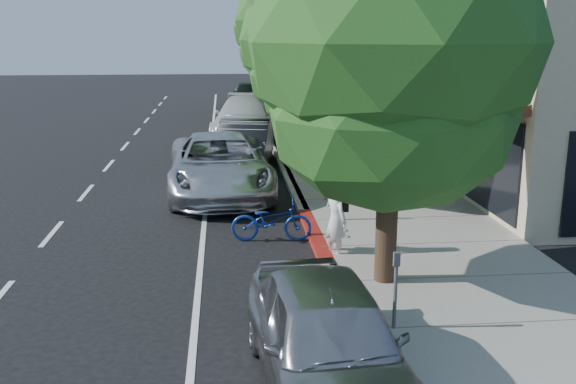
{
  "coord_description": "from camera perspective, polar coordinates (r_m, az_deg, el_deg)",
  "views": [
    {
      "loc": [
        -2.04,
        -13.08,
        4.71
      ],
      "look_at": [
        -0.71,
        0.17,
        1.35
      ],
      "focal_mm": 40.0,
      "sensor_mm": 36.0,
      "label": 1
    }
  ],
  "objects": [
    {
      "name": "ground",
      "position": [
        14.05,
        2.97,
        -5.45
      ],
      "size": [
        120.0,
        120.0,
        0.0
      ],
      "primitive_type": "plane",
      "color": "black",
      "rests_on": "ground"
    },
    {
      "name": "white_pickup",
      "position": [
        28.94,
        -3.88,
        6.58
      ],
      "size": [
        3.33,
        6.54,
        1.82
      ],
      "primitive_type": "imported",
      "rotation": [
        0.0,
        0.0,
        -0.13
      ],
      "color": "silver",
      "rests_on": "ground"
    },
    {
      "name": "near_car_a",
      "position": [
        8.63,
        3.56,
        -12.98
      ],
      "size": [
        2.15,
        4.67,
        1.55
      ],
      "primitive_type": "imported",
      "rotation": [
        0.0,
        0.0,
        0.07
      ],
      "color": "#9D9DA1",
      "rests_on": "ground"
    },
    {
      "name": "curb",
      "position": [
        21.68,
        -0.2,
        1.82
      ],
      "size": [
        0.3,
        56.0,
        0.15
      ],
      "primitive_type": "cube",
      "color": "#9E998E",
      "rests_on": "ground"
    },
    {
      "name": "street_tree_0",
      "position": [
        11.46,
        9.36,
        12.53
      ],
      "size": [
        5.21,
        5.21,
        7.41
      ],
      "color": "black",
      "rests_on": "ground"
    },
    {
      "name": "street_tree_3",
      "position": [
        29.23,
        0.04,
        14.74
      ],
      "size": [
        4.94,
        4.94,
        8.1
      ],
      "color": "black",
      "rests_on": "ground"
    },
    {
      "name": "cyclist",
      "position": [
        13.53,
        4.26,
        -2.49
      ],
      "size": [
        0.64,
        0.73,
        1.68
      ],
      "primitive_type": "imported",
      "rotation": [
        0.0,
        0.0,
        2.06
      ],
      "color": "white",
      "rests_on": "ground"
    },
    {
      "name": "silver_suv",
      "position": [
        18.97,
        -6.1,
        2.41
      ],
      "size": [
        3.18,
        6.4,
        1.74
      ],
      "primitive_type": "imported",
      "rotation": [
        0.0,
        0.0,
        0.05
      ],
      "color": "silver",
      "rests_on": "ground"
    },
    {
      "name": "pedestrian",
      "position": [
        24.12,
        2.73,
        5.53
      ],
      "size": [
        1.04,
        0.88,
        1.9
      ],
      "primitive_type": "imported",
      "rotation": [
        0.0,
        0.0,
        3.33
      ],
      "color": "black",
      "rests_on": "sidewalk"
    },
    {
      "name": "dark_sedan",
      "position": [
        22.42,
        -3.93,
        4.17
      ],
      "size": [
        2.44,
        5.24,
        1.66
      ],
      "primitive_type": "imported",
      "rotation": [
        0.0,
        0.0,
        -0.14
      ],
      "color": "black",
      "rests_on": "ground"
    },
    {
      "name": "street_tree_1",
      "position": [
        17.33,
        4.15,
        13.4
      ],
      "size": [
        4.78,
        4.78,
        7.37
      ],
      "color": "black",
      "rests_on": "ground"
    },
    {
      "name": "bicycle",
      "position": [
        14.69,
        -1.49,
        -2.56
      ],
      "size": [
        1.89,
        0.8,
        0.97
      ],
      "primitive_type": "imported",
      "rotation": [
        0.0,
        0.0,
        1.48
      ],
      "color": "#163499",
      "rests_on": "ground"
    },
    {
      "name": "storefront_building",
      "position": [
        33.21,
        15.11,
        11.6
      ],
      "size": [
        10.0,
        36.0,
        7.0
      ],
      "primitive_type": "cube",
      "color": "beige",
      "rests_on": "ground"
    },
    {
      "name": "sidewalk",
      "position": [
        22.01,
        5.78,
        1.93
      ],
      "size": [
        4.6,
        56.0,
        0.15
      ],
      "primitive_type": "cube",
      "color": "gray",
      "rests_on": "ground"
    },
    {
      "name": "street_tree_2",
      "position": [
        23.27,
        1.57,
        13.12
      ],
      "size": [
        4.89,
        4.89,
        7.13
      ],
      "color": "black",
      "rests_on": "ground"
    },
    {
      "name": "street_tree_4",
      "position": [
        35.2,
        -0.97,
        14.28
      ],
      "size": [
        4.82,
        4.82,
        7.77
      ],
      "color": "black",
      "rests_on": "ground"
    },
    {
      "name": "curb_red_segment",
      "position": [
        14.96,
        2.4,
        -3.9
      ],
      "size": [
        0.32,
        4.0,
        0.15
      ],
      "primitive_type": "cube",
      "color": "maroon",
      "rests_on": "ground"
    },
    {
      "name": "street_tree_5",
      "position": [
        41.18,
        -1.69,
        14.24
      ],
      "size": [
        4.63,
        4.63,
        7.7
      ],
      "color": "black",
      "rests_on": "ground"
    },
    {
      "name": "dark_suv_far",
      "position": [
        40.9,
        -3.59,
        8.67
      ],
      "size": [
        1.98,
        4.79,
        1.63
      ],
      "primitive_type": "imported",
      "rotation": [
        0.0,
        0.0,
        0.01
      ],
      "color": "black",
      "rests_on": "ground"
    }
  ]
}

